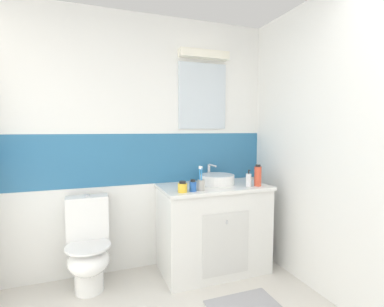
# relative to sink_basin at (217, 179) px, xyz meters

# --- Properties ---
(wall_back_tiled) EXTENTS (3.20, 0.20, 2.50)m
(wall_back_tiled) POSITION_rel_sink_basin_xyz_m (-0.68, 0.30, 0.36)
(wall_back_tiled) COLOR white
(wall_back_tiled) RESTS_ON ground_plane
(wall_right_plain) EXTENTS (0.10, 3.48, 2.50)m
(wall_right_plain) POSITION_rel_sink_basin_xyz_m (0.67, -0.95, 0.35)
(wall_right_plain) COLOR white
(wall_right_plain) RESTS_ON ground_plane
(vanity_cabinet) EXTENTS (1.04, 0.60, 0.85)m
(vanity_cabinet) POSITION_rel_sink_basin_xyz_m (-0.06, -0.04, -0.48)
(vanity_cabinet) COLOR silver
(vanity_cabinet) RESTS_ON ground_plane
(sink_basin) EXTENTS (0.34, 0.39, 0.18)m
(sink_basin) POSITION_rel_sink_basin_xyz_m (0.00, 0.00, 0.00)
(sink_basin) COLOR white
(sink_basin) RESTS_ON vanity_cabinet
(toilet) EXTENTS (0.37, 0.50, 0.81)m
(toilet) POSITION_rel_sink_basin_xyz_m (-1.22, 0.01, -0.53)
(toilet) COLOR white
(toilet) RESTS_ON ground_plane
(toothbrush_cup) EXTENTS (0.07, 0.07, 0.22)m
(toothbrush_cup) POSITION_rel_sink_basin_xyz_m (-0.26, -0.22, 0.01)
(toothbrush_cup) COLOR #B2ADA3
(toothbrush_cup) RESTS_ON vanity_cabinet
(soap_dispenser) EXTENTS (0.05, 0.05, 0.16)m
(soap_dispenser) POSITION_rel_sink_basin_xyz_m (0.23, -0.21, 0.01)
(soap_dispenser) COLOR white
(soap_dispenser) RESTS_ON vanity_cabinet
(hair_gel_jar) EXTENTS (0.08, 0.08, 0.10)m
(hair_gel_jar) POSITION_rel_sink_basin_xyz_m (-0.44, -0.23, -0.01)
(hair_gel_jar) COLOR yellow
(hair_gel_jar) RESTS_ON vanity_cabinet
(lotion_bottle_short) EXTENTS (0.06, 0.06, 0.11)m
(lotion_bottle_short) POSITION_rel_sink_basin_xyz_m (-0.34, -0.23, -0.00)
(lotion_bottle_short) COLOR #2659B2
(lotion_bottle_short) RESTS_ON vanity_cabinet
(mouthwash_bottle) EXTENTS (0.07, 0.07, 0.21)m
(mouthwash_bottle) POSITION_rel_sink_basin_xyz_m (0.33, -0.22, 0.05)
(mouthwash_bottle) COLOR #D84C33
(mouthwash_bottle) RESTS_ON vanity_cabinet
(bath_mat) EXTENTS (0.55, 0.35, 0.01)m
(bath_mat) POSITION_rel_sink_basin_xyz_m (-0.08, -0.69, -0.90)
(bath_mat) COLOR #99999E
(bath_mat) RESTS_ON ground_plane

